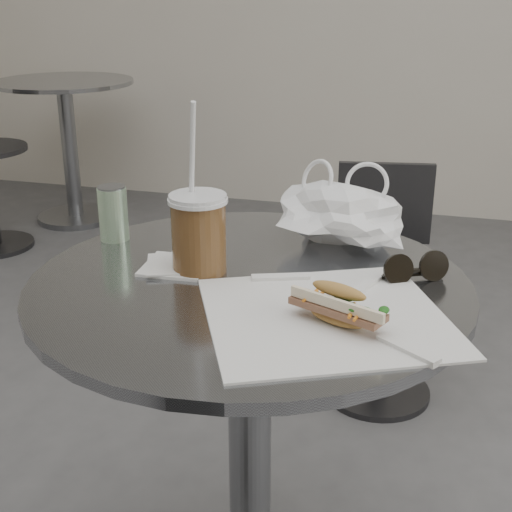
% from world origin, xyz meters
% --- Properties ---
extents(cafe_table, '(0.76, 0.76, 0.74)m').
position_xyz_m(cafe_table, '(0.00, 0.20, 0.47)').
color(cafe_table, slate).
rests_on(cafe_table, ground).
extents(bg_table, '(0.70, 0.70, 0.74)m').
position_xyz_m(bg_table, '(-1.60, 2.40, 0.47)').
color(bg_table, slate).
rests_on(bg_table, ground).
extents(chair_far, '(0.37, 0.39, 0.70)m').
position_xyz_m(chair_far, '(0.16, 1.13, 0.31)').
color(chair_far, '#2B2B2E').
rests_on(chair_far, ground).
extents(sandwich_paper, '(0.47, 0.46, 0.00)m').
position_xyz_m(sandwich_paper, '(0.15, 0.09, 0.74)').
color(sandwich_paper, white).
rests_on(sandwich_paper, cafe_table).
extents(banh_mi, '(0.19, 0.14, 0.06)m').
position_xyz_m(banh_mi, '(0.17, 0.07, 0.77)').
color(banh_mi, '#B37844').
rests_on(banh_mi, sandwich_paper).
extents(iced_coffee, '(0.10, 0.10, 0.30)m').
position_xyz_m(iced_coffee, '(-0.10, 0.22, 0.81)').
color(iced_coffee, brown).
rests_on(iced_coffee, cafe_table).
extents(sunglasses, '(0.11, 0.08, 0.05)m').
position_xyz_m(sunglasses, '(0.27, 0.27, 0.76)').
color(sunglasses, black).
rests_on(sunglasses, cafe_table).
extents(plastic_bag, '(0.28, 0.25, 0.12)m').
position_xyz_m(plastic_bag, '(0.12, 0.41, 0.80)').
color(plastic_bag, white).
rests_on(plastic_bag, cafe_table).
extents(napkin_stack, '(0.13, 0.13, 0.01)m').
position_xyz_m(napkin_stack, '(-0.14, 0.22, 0.74)').
color(napkin_stack, white).
rests_on(napkin_stack, cafe_table).
extents(drink_can, '(0.06, 0.06, 0.11)m').
position_xyz_m(drink_can, '(-0.31, 0.33, 0.79)').
color(drink_can, '#64A661').
rests_on(drink_can, cafe_table).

